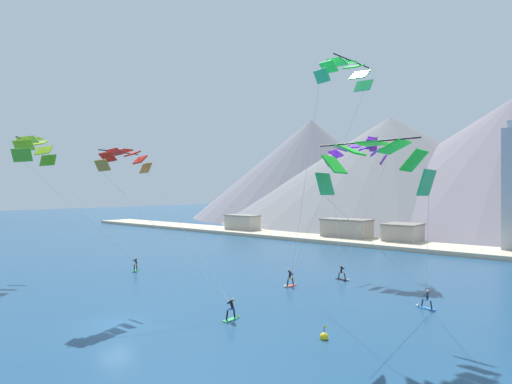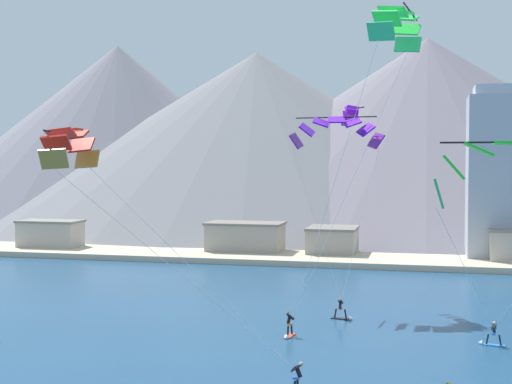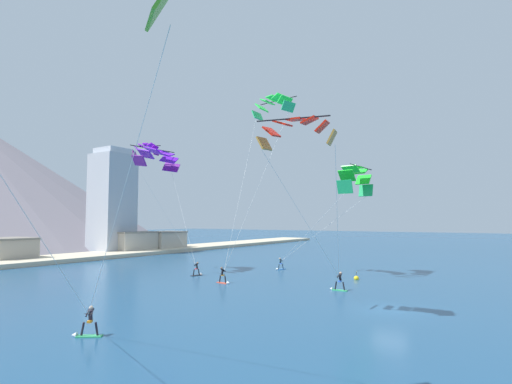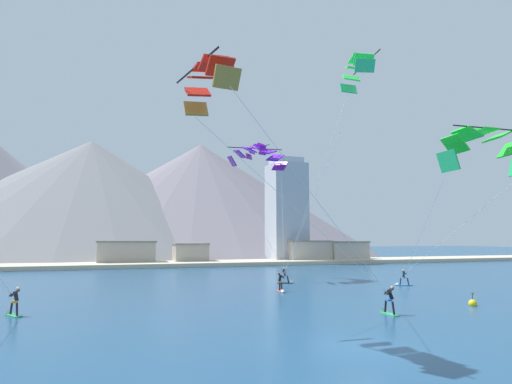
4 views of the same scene
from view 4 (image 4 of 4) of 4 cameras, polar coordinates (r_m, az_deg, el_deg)
ground_plane at (r=18.90m, az=14.82°, el=-20.71°), size 400.00×400.00×0.00m
kitesurfer_near_lead at (r=36.07m, az=3.59°, el=-13.23°), size 0.65×1.78×1.78m
kitesurfer_near_trail at (r=43.34m, az=20.12°, el=-11.86°), size 1.79×0.77×1.65m
kitesurfer_mid_center at (r=43.03m, az=4.36°, el=-12.23°), size 1.78×0.63×1.71m
kitesurfer_far_left at (r=29.32m, az=-31.38°, el=-13.79°), size 1.33×1.65×1.79m
kitesurfer_far_right at (r=27.13m, az=18.32°, el=-15.01°), size 0.65×1.74×1.81m
parafoil_kite_near_lead at (r=40.73m, az=14.23°, el=16.52°), size 8.48×6.27×20.28m
parafoil_kite_near_trail at (r=35.84m, az=29.73°, el=5.72°), size 7.46×11.51×11.84m
parafoil_kite_mid_center at (r=48.90m, az=0.25°, el=5.19°), size 7.86×7.53×14.60m
parafoil_kite_far_right at (r=21.99m, az=-6.72°, el=15.43°), size 13.09×5.71×12.44m
parafoil_kite_distant_high_outer at (r=52.49m, az=0.09°, el=6.10°), size 2.39×3.94×1.76m
race_marker_buoy at (r=32.65m, az=28.57°, el=-13.80°), size 0.56×0.56×1.02m
shoreline_strip at (r=71.13m, az=-9.74°, el=-10.07°), size 180.00×10.00×0.70m
shore_building_harbour_front at (r=73.49m, az=-17.96°, el=-8.31°), size 9.79×5.38×4.31m
shore_building_promenade_mid at (r=79.26m, az=7.50°, el=-8.44°), size 8.79×4.18×4.31m
shore_building_quay_west at (r=83.21m, az=12.60°, el=-8.29°), size 7.95×6.18×4.19m
shore_building_old_town at (r=75.17m, az=-9.41°, el=-8.67°), size 6.11×7.11×3.87m
highrise_tower at (r=81.46m, az=4.37°, el=-2.70°), size 7.00×7.00×21.04m
mountain_peak_central_summit at (r=135.71m, az=-8.02°, el=-0.85°), size 114.23×114.23×36.68m
mountain_peak_east_shoulder at (r=130.00m, az=-22.72°, el=-0.64°), size 112.07×112.07×34.38m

